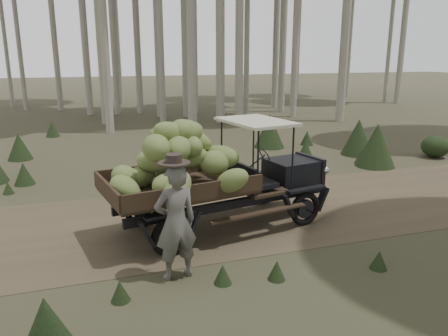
{
  "coord_description": "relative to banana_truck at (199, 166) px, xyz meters",
  "views": [
    {
      "loc": [
        -3.45,
        -8.08,
        3.25
      ],
      "look_at": [
        -0.96,
        -0.54,
        1.17
      ],
      "focal_mm": 35.0,
      "sensor_mm": 36.0,
      "label": 1
    }
  ],
  "objects": [
    {
      "name": "banana_truck",
      "position": [
        0.0,
        0.0,
        0.0
      ],
      "size": [
        4.61,
        2.6,
        2.22
      ],
      "rotation": [
        0.0,
        0.0,
        0.18
      ],
      "color": "black",
      "rests_on": "ground"
    },
    {
      "name": "dirt_track",
      "position": [
        1.49,
        0.66,
        -1.29
      ],
      "size": [
        70.0,
        4.0,
        0.01
      ],
      "primitive_type": "cube",
      "color": "brown",
      "rests_on": "ground"
    },
    {
      "name": "ground",
      "position": [
        1.49,
        0.66,
        -1.29
      ],
      "size": [
        120.0,
        120.0,
        0.0
      ],
      "primitive_type": "plane",
      "color": "#473D2B",
      "rests_on": "ground"
    },
    {
      "name": "undergrowth",
      "position": [
        0.34,
        -1.72,
        -0.75
      ],
      "size": [
        23.89,
        22.51,
        1.34
      ],
      "color": "#233319",
      "rests_on": "ground"
    },
    {
      "name": "farmer",
      "position": [
        -0.77,
        -1.56,
        -0.39
      ],
      "size": [
        0.69,
        0.53,
        1.9
      ],
      "rotation": [
        0.0,
        0.0,
        3.29
      ],
      "color": "#5B5953",
      "rests_on": "ground"
    }
  ]
}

